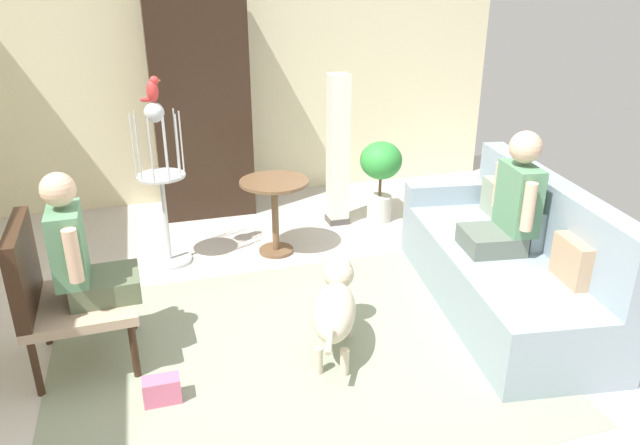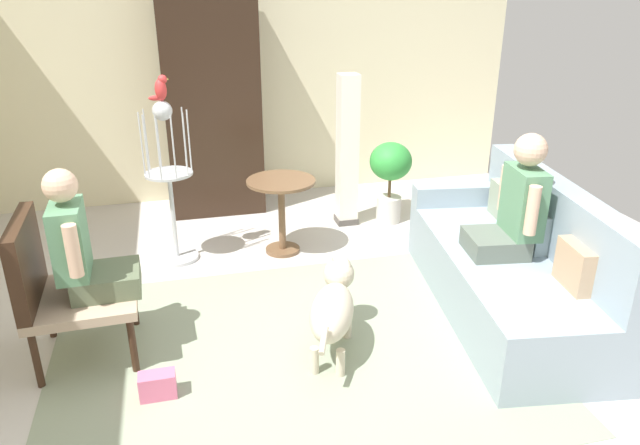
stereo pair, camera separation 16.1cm
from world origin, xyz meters
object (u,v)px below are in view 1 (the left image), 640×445
Objects in this scene: couch at (507,263)px; potted_plant at (381,170)px; person_on_armchair at (80,252)px; bird_cage_stand at (162,188)px; column_lamp at (338,152)px; round_end_table at (275,202)px; armchair at (54,288)px; dog at (335,306)px; person_on_couch at (511,203)px; handbag at (162,390)px; armoire_cabinet at (200,104)px; parrot at (152,90)px.

couch is 1.80m from potted_plant.
person_on_armchair is 3.05m from potted_plant.
person_on_armchair is 1.38m from bird_cage_stand.
column_lamp is at bearing 170.92° from potted_plant.
bird_cage_stand reaches higher than round_end_table.
armchair is 3.20m from potted_plant.
dog is at bearing -59.53° from bird_cage_stand.
person_on_couch is (2.97, -0.15, 0.26)m from armchair.
handbag is at bearing -168.92° from dog.
bird_cage_stand reaches higher than armchair.
bird_cage_stand is at bearing 175.49° from round_end_table.
person_on_couch reaches higher than dog.
bird_cage_stand reaches higher than person_on_armchair.
dog is 0.61× the size of column_lamp.
potted_plant is at bearing 98.61° from couch.
dog is at bearing -88.53° from round_end_table.
handbag is at bearing -55.80° from person_on_armchair.
round_end_table is at bearing 136.55° from couch.
round_end_table is 1.22m from potted_plant.
column_lamp is 2.94m from handbag.
person_on_armchair is 1.89m from round_end_table.
couch is at bearing -69.61° from column_lamp.
armoire_cabinet is (-1.86, 2.56, 0.76)m from couch.
dog is 4.43× the size of parrot.
couch is at bearing 20.40° from person_on_couch.
person_on_couch is at bearing -32.15° from bird_cage_stand.
couch is 2.87m from person_on_armchair.
armchair reaches higher than dog.
bird_cage_stand is 0.78m from parrot.
handbag is (-1.78, -2.25, -0.63)m from column_lamp.
round_end_table is at bearing 91.47° from dog.
parrot is at bearing 61.03° from armchair.
couch reaches higher than handbag.
parrot is at bearing -169.98° from potted_plant.
potted_plant is at bearing 10.02° from parrot.
person_on_armchair is at bearing 176.85° from person_on_couch.
armchair is at bearing 177.53° from couch.
armchair is at bearing 177.15° from person_on_couch.
parrot is (0.53, 1.27, 0.70)m from person_on_armchair.
round_end_table is 0.91m from column_lamp.
armchair is 2.01m from round_end_table.
couch is 2.92m from parrot.
round_end_table reaches higher than handbag.
dog is at bearing -171.74° from couch.
person_on_armchair is 4.07× the size of parrot.
armchair is 0.43× the size of armoire_cabinet.
armchair is at bearing -178.12° from person_on_armchair.
round_end_table is 0.93m from bird_cage_stand.
couch is 2.59× the size of person_on_couch.
dog is 2.90m from armoire_cabinet.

